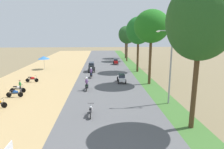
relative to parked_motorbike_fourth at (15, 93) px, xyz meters
The scene contains 19 objects.
parked_motorbike_fourth is the anchor object (origin of this frame).
parked_motorbike_fifth 1.71m from the parked_motorbike_fourth, 101.10° to the left, with size 1.80×0.54×0.94m.
parked_motorbike_sixth 6.63m from the parked_motorbike_fourth, 93.21° to the left, with size 1.80×0.54×0.94m.
vendor_umbrella 16.87m from the parked_motorbike_fourth, 94.94° to the left, with size 2.20×2.20×2.52m.
pedestrian_on_shoulder 1.49m from the parked_motorbike_fourth, 87.53° to the left, with size 0.43×0.42×1.62m.
median_tree_nearest 19.25m from the parked_motorbike_fourth, 26.08° to the right, with size 4.55×4.55×10.38m.
median_tree_second 18.17m from the parked_motorbike_fourth, 16.62° to the left, with size 4.54×4.54×9.84m.
median_tree_third 21.89m from the parked_motorbike_fourth, 39.99° to the left, with size 4.35×4.35×9.62m.
median_tree_fourth 31.61m from the parked_motorbike_fourth, 59.40° to the left, with size 4.15×4.15×8.37m.
median_tree_fifth 36.67m from the parked_motorbike_fourth, 63.43° to the left, with size 3.93×3.93×8.66m.
streetlamp_near 16.74m from the parked_motorbike_fourth, ahead, with size 3.16×0.20×7.22m.
streetlamp_mid 34.05m from the parked_motorbike_fourth, 61.61° to the left, with size 3.16×0.20×7.63m.
utility_pole_near 25.31m from the parked_motorbike_fourth, 40.21° to the left, with size 1.80×0.20×8.64m.
car_sedan_white 13.52m from the parked_motorbike_fourth, 24.84° to the left, with size 1.10×2.26×1.19m.
car_van_charcoal 15.77m from the parked_motorbike_fourth, 60.74° to the left, with size 1.19×2.41×1.67m.
car_hatchback_red 25.08m from the parked_motorbike_fourth, 59.67° to the left, with size 1.04×2.00×1.23m.
motorbike_ahead_third 10.05m from the parked_motorbike_fourth, 32.26° to the right, with size 0.54×1.80×0.94m.
motorbike_ahead_fourth 7.97m from the parked_motorbike_fourth, 16.04° to the left, with size 0.54×1.80×1.66m.
motorbike_ahead_fifth 11.87m from the parked_motorbike_fourth, 48.43° to the left, with size 0.54×1.80×1.66m.
Camera 1 is at (-0.87, -6.32, 6.96)m, focal length 31.29 mm.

